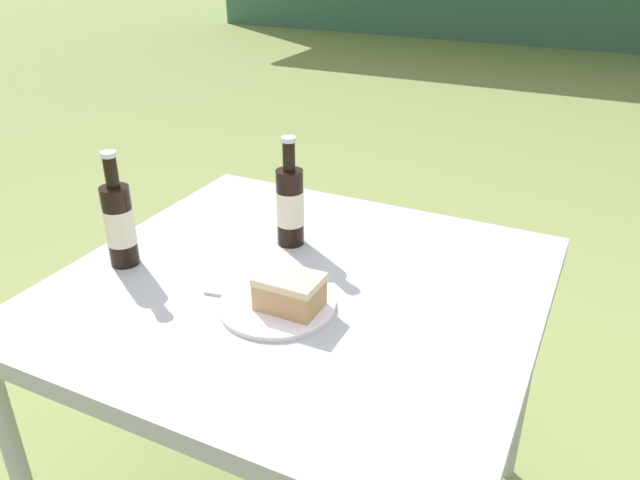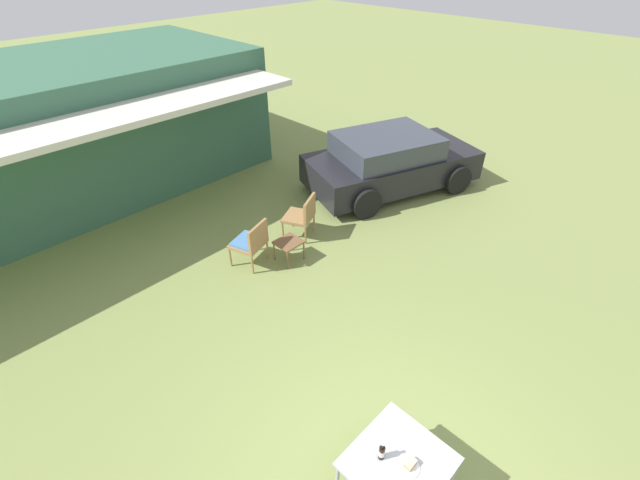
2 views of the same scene
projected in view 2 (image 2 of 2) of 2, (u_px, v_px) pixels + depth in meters
cabin_building at (27, 138)px, 9.02m from camera, size 9.72×5.49×2.78m
parked_car at (390, 162)px, 9.81m from camera, size 4.27×2.99×1.31m
wicker_chair_cushioned at (251, 241)px, 7.55m from camera, size 0.68×0.67×0.87m
wicker_chair_plain at (302, 214)px, 8.26m from camera, size 0.72×0.71×0.87m
garden_side_table at (289, 244)px, 7.72m from camera, size 0.45×0.42×0.41m
patio_table at (398, 464)px, 4.20m from camera, size 0.95×0.89×0.73m
cake_on_plate at (409, 465)px, 4.11m from camera, size 0.22×0.22×0.08m
cola_bottle_near at (382, 452)px, 4.14m from camera, size 0.06×0.06×0.25m
fork at (404, 473)px, 4.07m from camera, size 0.17×0.04×0.01m
loose_bottle_cap at (394, 461)px, 4.16m from camera, size 0.03×0.03×0.01m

